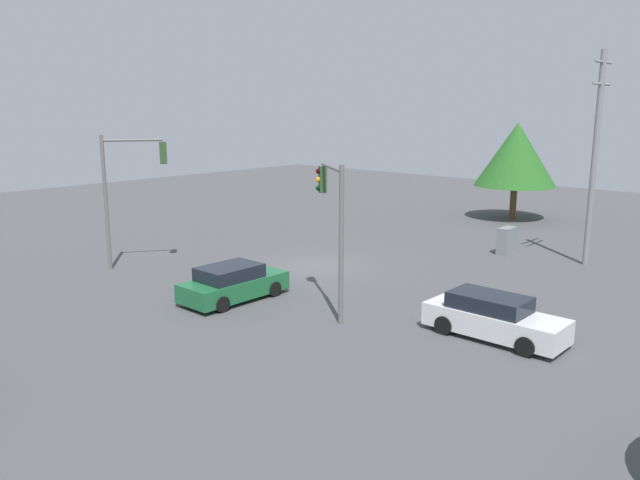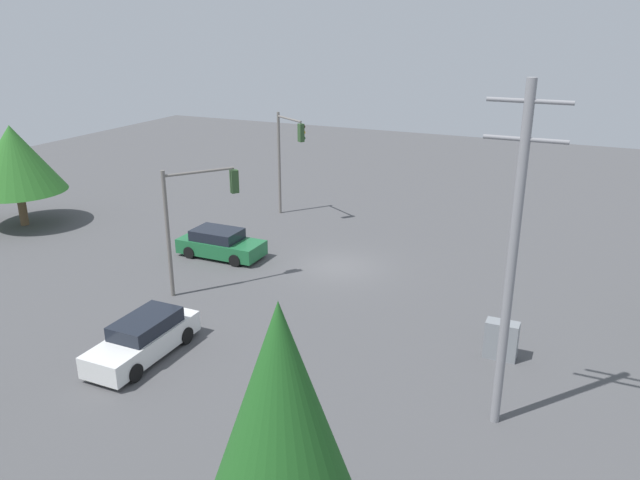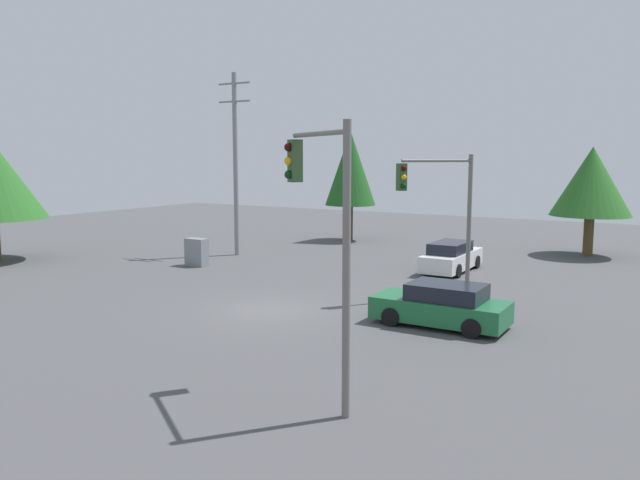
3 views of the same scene
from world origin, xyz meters
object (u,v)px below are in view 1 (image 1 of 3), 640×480
(traffic_signal_main, at_px, (332,211))
(electrical_cabinet, at_px, (506,241))
(sedan_white, at_px, (493,318))
(traffic_signal_cross, at_px, (129,179))
(sedan_green, at_px, (233,283))

(traffic_signal_main, relative_size, electrical_cabinet, 4.00)
(sedan_white, bearing_deg, traffic_signal_main, -75.01)
(traffic_signal_cross, bearing_deg, sedan_green, -57.19)
(sedan_green, bearing_deg, traffic_signal_main, 21.19)
(sedan_green, xyz_separation_m, traffic_signal_main, (-1.56, 4.02, 3.26))
(sedan_white, bearing_deg, traffic_signal_cross, -80.18)
(sedan_white, xyz_separation_m, electrical_cabinet, (-12.02, -5.34, 0.00))
(sedan_white, distance_m, electrical_cabinet, 13.15)
(traffic_signal_cross, distance_m, electrical_cabinet, 19.74)
(sedan_green, height_order, traffic_signal_main, traffic_signal_main)
(sedan_green, xyz_separation_m, electrical_cabinet, (-15.16, 4.60, 0.02))
(sedan_green, bearing_deg, electrical_cabinet, 73.13)
(traffic_signal_cross, relative_size, electrical_cabinet, 4.46)
(traffic_signal_main, distance_m, traffic_signal_cross, 11.76)
(sedan_green, relative_size, sedan_white, 0.94)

